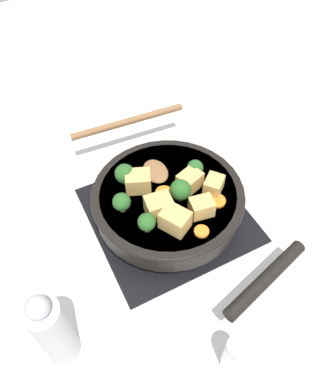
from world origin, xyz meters
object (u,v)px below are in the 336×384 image
object	(u,v)px
wooden_spoon	(139,140)
salt_shaker	(234,356)
skillet_pan	(169,200)
pepper_mill	(53,330)

from	to	relation	value
wooden_spoon	salt_shaker	distance (m)	0.47
skillet_pan	salt_shaker	distance (m)	0.31
salt_shaker	pepper_mill	bearing A→B (deg)	-122.18
salt_shaker	skillet_pan	bearing A→B (deg)	171.32
wooden_spoon	pepper_mill	bearing A→B (deg)	-41.63
skillet_pan	wooden_spoon	size ratio (longest dim) A/B	1.58
wooden_spoon	salt_shaker	size ratio (longest dim) A/B	3.10
skillet_pan	pepper_mill	size ratio (longest dim) A/B	2.26
pepper_mill	salt_shaker	bearing A→B (deg)	57.82
wooden_spoon	pepper_mill	size ratio (longest dim) A/B	1.43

